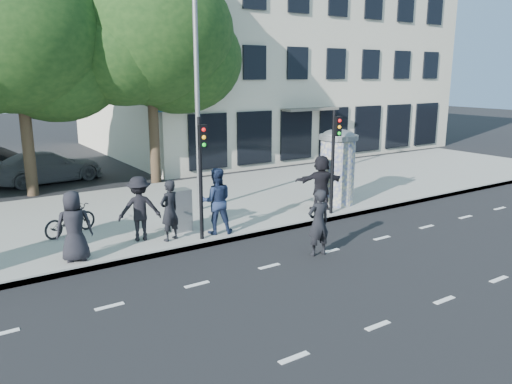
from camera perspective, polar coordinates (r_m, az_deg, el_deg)
ground at (r=11.49m, az=5.60°, el=-10.63°), size 120.00×120.00×0.00m
sidewalk at (r=17.59m, az=-9.90°, el=-1.98°), size 40.00×8.00×0.15m
curb at (r=14.20m, az=-3.45°, el=-5.52°), size 40.00×0.10×0.16m
lane_dash_near at (r=10.05m, az=13.75°, el=-14.62°), size 32.00×0.12×0.01m
lane_dash_far at (r=12.52m, az=1.53°, el=-8.49°), size 32.00×0.12×0.01m
ad_column_right at (r=17.75m, az=9.28°, el=3.02°), size 1.36×1.36×2.65m
traffic_pole_near at (r=13.59m, az=-6.29°, el=2.97°), size 0.22×0.31×3.40m
traffic_pole_far at (r=16.31m, az=8.93°, el=4.61°), size 0.22×0.31×3.40m
street_lamp at (r=16.54m, az=-6.72°, el=13.71°), size 0.25×0.93×8.00m
tree_near_left at (r=21.11m, az=-25.71°, el=15.88°), size 6.80×6.80×8.97m
tree_center at (r=22.06m, az=-12.09°, el=17.34°), size 7.00×7.00×9.30m
building at (r=33.77m, az=0.23°, el=15.57°), size 20.30×15.85×12.00m
ped_a at (r=12.98m, az=-20.08°, el=-3.70°), size 0.97×0.73×1.77m
ped_b at (r=13.91m, az=-9.86°, el=-2.09°), size 0.72×0.60×1.70m
ped_c at (r=14.35m, az=-4.57°, el=-1.03°), size 1.14×1.03×1.92m
ped_d at (r=14.08m, az=-13.17°, el=-1.86°), size 1.30×0.96×1.80m
ped_f at (r=17.00m, az=7.43°, el=1.08°), size 1.84×1.19×1.87m
man_road at (r=13.10m, az=7.14°, el=-3.50°), size 0.68×0.48×1.77m
bicycle at (r=15.28m, az=-20.49°, el=-2.98°), size 1.18×1.76×0.88m
cabinet_left at (r=14.77m, az=-8.68°, el=-2.06°), size 0.61×0.45×1.25m
cabinet_right at (r=17.80m, az=7.63°, el=0.37°), size 0.64×0.57×1.11m
car_right at (r=23.78m, az=-22.73°, el=2.65°), size 2.61×4.94×1.36m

